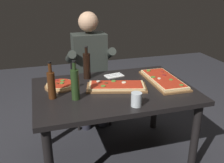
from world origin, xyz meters
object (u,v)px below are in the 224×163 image
at_px(dining_table, 114,98).
at_px(pizza_rectangular_left, 163,80).
at_px(pizza_round_far, 60,85).
at_px(vinegar_bottle_green, 51,84).
at_px(seated_diner, 90,65).
at_px(diner_chair, 89,82).
at_px(tumbler_near_camera, 136,100).
at_px(pizza_rectangular_front, 116,86).
at_px(wine_bottle_dark, 87,65).
at_px(oil_bottle_amber, 75,84).

distance_m(dining_table, pizza_rectangular_left, 0.52).
height_order(pizza_round_far, vinegar_bottle_green, vinegar_bottle_green).
relative_size(pizza_rectangular_left, seated_diner, 0.45).
xyz_separation_m(pizza_round_far, diner_chair, (0.40, 0.68, -0.27)).
xyz_separation_m(pizza_rectangular_left, tumbler_near_camera, (-0.44, -0.40, 0.03)).
height_order(vinegar_bottle_green, seated_diner, seated_diner).
bearing_deg(tumbler_near_camera, pizza_rectangular_front, 96.33).
relative_size(wine_bottle_dark, oil_bottle_amber, 0.99).
xyz_separation_m(tumbler_near_camera, seated_diner, (-0.12, 1.11, -0.04)).
bearing_deg(pizza_round_far, seated_diner, 54.60).
relative_size(oil_bottle_amber, diner_chair, 0.37).
height_order(pizza_rectangular_left, diner_chair, diner_chair).
height_order(pizza_rectangular_left, wine_bottle_dark, wine_bottle_dark).
bearing_deg(tumbler_near_camera, wine_bottle_dark, 109.13).
bearing_deg(diner_chair, pizza_rectangular_front, -84.64).
distance_m(dining_table, pizza_rectangular_front, 0.12).
height_order(oil_bottle_amber, seated_diner, seated_diner).
distance_m(dining_table, seated_diner, 0.74).
xyz_separation_m(wine_bottle_dark, tumbler_near_camera, (0.24, -0.70, -0.09)).
distance_m(pizza_rectangular_left, pizza_round_far, 0.97).
distance_m(dining_table, wine_bottle_dark, 0.43).
bearing_deg(pizza_round_far, pizza_rectangular_front, -19.32).
bearing_deg(pizza_rectangular_front, wine_bottle_dark, 121.74).
bearing_deg(wine_bottle_dark, tumbler_near_camera, -70.87).
height_order(oil_bottle_amber, vinegar_bottle_green, oil_bottle_amber).
xyz_separation_m(dining_table, pizza_round_far, (-0.45, 0.17, 0.12)).
relative_size(pizza_rectangular_left, pizza_round_far, 2.18).
bearing_deg(pizza_rectangular_front, pizza_round_far, 160.68).
height_order(pizza_rectangular_front, diner_chair, diner_chair).
relative_size(pizza_round_far, seated_diner, 0.21).
height_order(wine_bottle_dark, oil_bottle_amber, oil_bottle_amber).
xyz_separation_m(pizza_rectangular_front, tumbler_near_camera, (0.04, -0.37, 0.03)).
height_order(dining_table, pizza_round_far, pizza_round_far).
distance_m(vinegar_bottle_green, seated_diner, 0.92).
height_order(pizza_rectangular_front, tumbler_near_camera, tumbler_near_camera).
relative_size(pizza_round_far, wine_bottle_dark, 0.85).
relative_size(pizza_rectangular_front, pizza_round_far, 2.08).
height_order(pizza_rectangular_front, vinegar_bottle_green, vinegar_bottle_green).
xyz_separation_m(pizza_rectangular_front, diner_chair, (-0.08, 0.85, -0.27)).
bearing_deg(wine_bottle_dark, pizza_round_far, -151.04).
height_order(dining_table, oil_bottle_amber, oil_bottle_amber).
xyz_separation_m(dining_table, tumbler_near_camera, (0.07, -0.37, 0.14)).
distance_m(dining_table, vinegar_bottle_green, 0.58).
height_order(vinegar_bottle_green, tumbler_near_camera, vinegar_bottle_green).
bearing_deg(pizza_round_far, vinegar_bottle_green, -111.17).
relative_size(wine_bottle_dark, tumbler_near_camera, 2.95).
bearing_deg(dining_table, pizza_rectangular_left, 3.40).
bearing_deg(pizza_round_far, pizza_rectangular_left, -8.41).
bearing_deg(pizza_rectangular_front, vinegar_bottle_green, -175.33).
xyz_separation_m(pizza_rectangular_left, oil_bottle_amber, (-0.86, -0.15, 0.11)).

